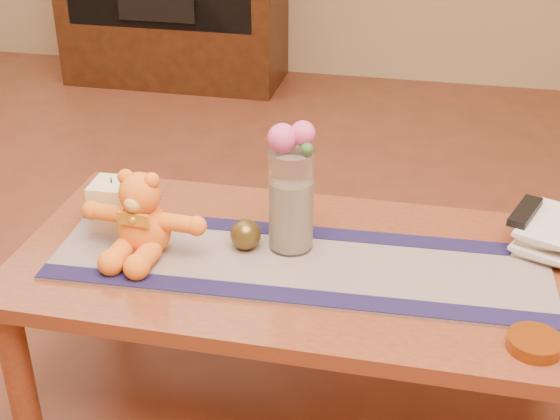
% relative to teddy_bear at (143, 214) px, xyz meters
% --- Properties ---
extents(floor, '(5.50, 5.50, 0.00)m').
position_rel_teddy_bear_xyz_m(floor, '(0.38, 0.05, -0.56)').
color(floor, '#5E2B1B').
rests_on(floor, ground).
extents(coffee_table_top, '(1.40, 0.70, 0.04)m').
position_rel_teddy_bear_xyz_m(coffee_table_top, '(0.38, 0.05, -0.13)').
color(coffee_table_top, '#612A17').
rests_on(coffee_table_top, floor).
extents(table_leg_fl, '(0.07, 0.07, 0.41)m').
position_rel_teddy_bear_xyz_m(table_leg_fl, '(-0.26, -0.24, -0.36)').
color(table_leg_fl, '#612A17').
rests_on(table_leg_fl, floor).
extents(table_leg_bl, '(0.07, 0.07, 0.41)m').
position_rel_teddy_bear_xyz_m(table_leg_bl, '(-0.26, 0.34, -0.36)').
color(table_leg_bl, '#612A17').
rests_on(table_leg_bl, floor).
extents(table_leg_br, '(0.07, 0.07, 0.41)m').
position_rel_teddy_bear_xyz_m(table_leg_br, '(1.02, 0.34, -0.36)').
color(table_leg_br, '#612A17').
rests_on(table_leg_br, floor).
extents(persian_runner, '(1.21, 0.40, 0.01)m').
position_rel_teddy_bear_xyz_m(persian_runner, '(0.38, 0.03, -0.11)').
color(persian_runner, '#1B234C').
rests_on(persian_runner, coffee_table_top).
extents(runner_border_near, '(1.20, 0.11, 0.00)m').
position_rel_teddy_bear_xyz_m(runner_border_near, '(0.39, -0.12, -0.10)').
color(runner_border_near, '#18143C').
rests_on(runner_border_near, persian_runner).
extents(runner_border_far, '(1.20, 0.11, 0.00)m').
position_rel_teddy_bear_xyz_m(runner_border_far, '(0.37, 0.17, -0.10)').
color(runner_border_far, '#18143C').
rests_on(runner_border_far, persian_runner).
extents(teddy_bear, '(0.32, 0.27, 0.20)m').
position_rel_teddy_bear_xyz_m(teddy_bear, '(0.00, 0.00, 0.00)').
color(teddy_bear, orange).
rests_on(teddy_bear, persian_runner).
extents(pillar_candle, '(0.11, 0.11, 0.12)m').
position_rel_teddy_bear_xyz_m(pillar_candle, '(-0.12, 0.10, -0.04)').
color(pillar_candle, beige).
rests_on(pillar_candle, persian_runner).
extents(candle_wick, '(0.00, 0.00, 0.01)m').
position_rel_teddy_bear_xyz_m(candle_wick, '(-0.12, 0.10, 0.03)').
color(candle_wick, black).
rests_on(candle_wick, pillar_candle).
extents(glass_vase, '(0.11, 0.11, 0.26)m').
position_rel_teddy_bear_xyz_m(glass_vase, '(0.35, 0.09, 0.03)').
color(glass_vase, silver).
rests_on(glass_vase, persian_runner).
extents(potpourri_fill, '(0.09, 0.09, 0.18)m').
position_rel_teddy_bear_xyz_m(potpourri_fill, '(0.35, 0.09, -0.01)').
color(potpourri_fill, beige).
rests_on(potpourri_fill, glass_vase).
extents(rose_left, '(0.07, 0.07, 0.07)m').
position_rel_teddy_bear_xyz_m(rose_left, '(0.33, 0.08, 0.19)').
color(rose_left, '#D54B87').
rests_on(rose_left, glass_vase).
extents(rose_right, '(0.06, 0.06, 0.06)m').
position_rel_teddy_bear_xyz_m(rose_right, '(0.37, 0.10, 0.20)').
color(rose_right, '#D54B87').
rests_on(rose_right, glass_vase).
extents(blue_flower_back, '(0.04, 0.04, 0.04)m').
position_rel_teddy_bear_xyz_m(blue_flower_back, '(0.36, 0.13, 0.19)').
color(blue_flower_back, '#48539C').
rests_on(blue_flower_back, glass_vase).
extents(blue_flower_side, '(0.04, 0.04, 0.04)m').
position_rel_teddy_bear_xyz_m(blue_flower_side, '(0.32, 0.11, 0.18)').
color(blue_flower_side, '#48539C').
rests_on(blue_flower_side, glass_vase).
extents(leaf_sprig, '(0.03, 0.03, 0.03)m').
position_rel_teddy_bear_xyz_m(leaf_sprig, '(0.39, 0.07, 0.18)').
color(leaf_sprig, '#33662D').
rests_on(leaf_sprig, glass_vase).
extents(bronze_ball, '(0.10, 0.10, 0.08)m').
position_rel_teddy_bear_xyz_m(bronze_ball, '(0.24, 0.06, -0.06)').
color(bronze_ball, '#53421B').
rests_on(bronze_ball, persian_runner).
extents(book_bottom, '(0.22, 0.26, 0.02)m').
position_rel_teddy_bear_xyz_m(book_bottom, '(0.92, 0.27, -0.10)').
color(book_bottom, beige).
rests_on(book_bottom, coffee_table_top).
extents(book_lower, '(0.24, 0.27, 0.02)m').
position_rel_teddy_bear_xyz_m(book_lower, '(0.92, 0.26, -0.08)').
color(book_lower, beige).
rests_on(book_lower, book_bottom).
extents(book_upper, '(0.21, 0.26, 0.02)m').
position_rel_teddy_bear_xyz_m(book_upper, '(0.91, 0.27, -0.06)').
color(book_upper, beige).
rests_on(book_upper, book_lower).
extents(book_top, '(0.24, 0.27, 0.02)m').
position_rel_teddy_bear_xyz_m(book_top, '(0.92, 0.26, -0.04)').
color(book_top, beige).
rests_on(book_top, book_upper).
extents(tv_remote, '(0.10, 0.17, 0.02)m').
position_rel_teddy_bear_xyz_m(tv_remote, '(0.91, 0.26, -0.03)').
color(tv_remote, black).
rests_on(tv_remote, book_top).
extents(amber_dish, '(0.15, 0.15, 0.03)m').
position_rel_teddy_bear_xyz_m(amber_dish, '(0.92, -0.19, -0.10)').
color(amber_dish, '#BF5914').
rests_on(amber_dish, coffee_table_top).
extents(stereo_lower, '(0.42, 0.28, 0.12)m').
position_rel_teddy_bear_xyz_m(stereo_lower, '(-0.82, 2.40, -0.10)').
color(stereo_lower, black).
rests_on(stereo_lower, media_cabinet).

